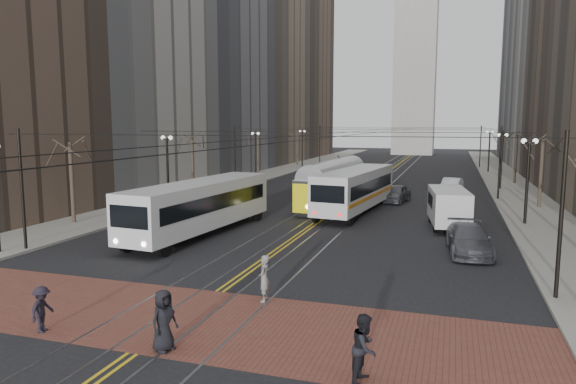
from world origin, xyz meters
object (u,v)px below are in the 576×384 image
Objects in this scene: rear_bus at (355,191)px; sedan_silver at (451,186)px; pedestrian_b at (264,278)px; pedestrian_c at (365,348)px; cargo_van at (448,209)px; transit_bus at (201,208)px; streetcar at (334,188)px; pedestrian_d at (42,309)px; pedestrian_a at (164,320)px; sedan_parked at (469,240)px; sedan_grey at (396,193)px.

sedan_silver is at bearing 68.91° from rear_bus.
pedestrian_b is 6.87m from pedestrian_c.
cargo_van is at bearing 4.81° from pedestrian_c.
rear_bus reaches higher than cargo_van.
pedestrian_b is at bearing -82.68° from rear_bus.
transit_bus reaches higher than streetcar.
pedestrian_c is (12.72, -15.22, -0.72)m from transit_bus.
cargo_van reaches higher than sedan_silver.
pedestrian_d is at bearing -97.99° from sedan_silver.
sedan_silver is 41.67m from pedestrian_d.
rear_bus reaches higher than streetcar.
pedestrian_d is (-5.92, -5.00, -0.14)m from pedestrian_b.
pedestrian_a is at bearing -97.35° from pedestrian_d.
pedestrian_b is at bearing 1.42° from pedestrian_a.
transit_bus is 28.58m from sedan_silver.
pedestrian_d is (2.08, -15.22, -0.87)m from transit_bus.
streetcar is at bearing 137.36° from cargo_van.
transit_bus is at bearing 49.54° from pedestrian_c.
sedan_parked is 20.49m from pedestrian_d.
pedestrian_d is at bearing -58.40° from pedestrian_b.
sedan_silver is (4.58, 7.25, 0.00)m from sedan_grey.
sedan_silver reaches higher than sedan_grey.
pedestrian_a reaches higher than pedestrian_c.
sedan_silver is at bearing 64.05° from transit_bus.
cargo_van reaches higher than pedestrian_b.
rear_bus is at bearing -101.91° from sedan_grey.
sedan_silver is 2.55× the size of pedestrian_c.
pedestrian_a is (-7.95, -22.10, -0.32)m from cargo_van.
cargo_van is 3.18× the size of pedestrian_b.
cargo_van is 6.91m from sedan_parked.
transit_bus is 20.02m from sedan_grey.
rear_bus reaches higher than pedestrian_a.
pedestrian_b reaches higher than sedan_silver.
pedestrian_c is at bearing -45.10° from transit_bus.
rear_bus is at bearing 172.35° from pedestrian_b.
sedan_silver is 2.49× the size of pedestrian_a.
streetcar is 2.47× the size of sedan_parked.
streetcar is 1.00× the size of rear_bus.
transit_bus is 7.01× the size of pedestrian_a.
transit_bus is 8.59× the size of pedestrian_d.
pedestrian_c is (4.72, -5.00, 0.01)m from pedestrian_b.
sedan_grey is at bearing -112.68° from sedan_silver.
pedestrian_b is (8.00, -10.22, -0.73)m from transit_bus.
rear_bus reaches higher than transit_bus.
transit_bus is 15.39m from pedestrian_d.
cargo_van reaches higher than pedestrian_c.
streetcar is 28.85m from pedestrian_d.
streetcar is 14.51m from sedan_silver.
rear_bus is 8.05m from cargo_van.
pedestrian_a is at bearing -125.83° from sedan_parked.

